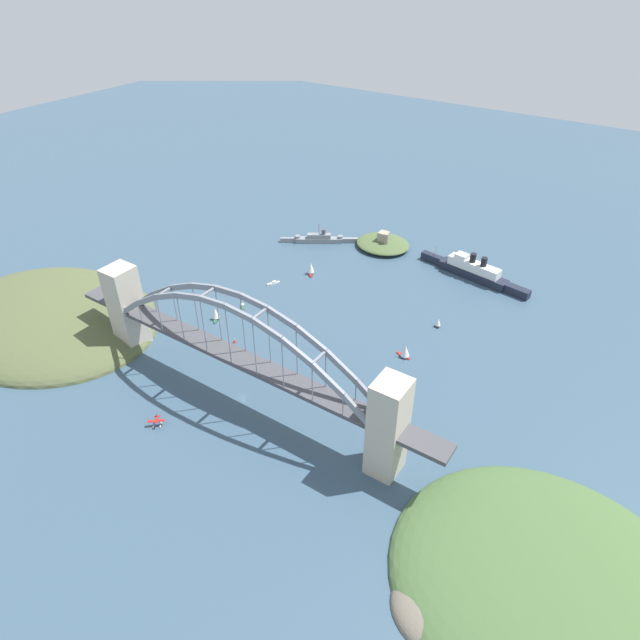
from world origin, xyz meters
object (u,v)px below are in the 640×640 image
at_px(fort_island_mid_harbor, 383,243).
at_px(small_boat_0, 243,306).
at_px(naval_cruiser, 320,239).
at_px(small_boat_1, 438,322).
at_px(small_boat_2, 311,268).
at_px(ocean_liner, 474,271).
at_px(harbor_arch_bridge, 239,357).
at_px(small_boat_4, 405,351).
at_px(seaplane_taxiing_near_bridge, 157,422).
at_px(small_boat_5, 215,313).
at_px(channel_marker_buoy, 234,341).
at_px(small_boat_3, 274,283).

distance_m(fort_island_mid_harbor, small_boat_0, 142.32).
xyz_separation_m(naval_cruiser, small_boat_1, (136.27, -59.46, 0.45)).
relative_size(naval_cruiser, small_boat_2, 4.85).
bearing_deg(ocean_liner, harbor_arch_bridge, -106.57).
height_order(small_boat_1, small_boat_2, small_boat_2).
bearing_deg(ocean_liner, small_boat_4, -89.85).
relative_size(small_boat_0, small_boat_2, 0.75).
bearing_deg(harbor_arch_bridge, ocean_liner, 73.43).
height_order(seaplane_taxiing_near_bridge, small_boat_0, seaplane_taxiing_near_bridge).
height_order(ocean_liner, small_boat_0, ocean_liner).
xyz_separation_m(naval_cruiser, fort_island_mid_harbor, (49.90, 22.03, 0.40)).
distance_m(small_boat_4, small_boat_5, 132.09).
relative_size(seaplane_taxiing_near_bridge, channel_marker_buoy, 3.05).
bearing_deg(seaplane_taxiing_near_bridge, ocean_liner, 70.86).
bearing_deg(small_boat_1, seaplane_taxiing_near_bridge, -117.70).
bearing_deg(naval_cruiser, seaplane_taxiing_near_bridge, -78.34).
bearing_deg(small_boat_2, small_boat_3, -117.15).
height_order(small_boat_5, channel_marker_buoy, small_boat_5).
relative_size(small_boat_0, small_boat_4, 0.86).
relative_size(fort_island_mid_harbor, small_boat_3, 4.84).
bearing_deg(fort_island_mid_harbor, small_boat_0, -105.98).
xyz_separation_m(seaplane_taxiing_near_bridge, small_boat_2, (-22.93, 179.99, 3.28)).
bearing_deg(seaplane_taxiing_near_bridge, small_boat_2, 97.26).
distance_m(small_boat_1, channel_marker_buoy, 136.81).
bearing_deg(small_boat_2, small_boat_5, -102.28).
xyz_separation_m(small_boat_2, channel_marker_buoy, (9.19, -100.76, -4.40)).
xyz_separation_m(seaplane_taxiing_near_bridge, small_boat_4, (85.27, 127.48, 2.51)).
height_order(harbor_arch_bridge, ocean_liner, harbor_arch_bridge).
bearing_deg(small_boat_1, harbor_arch_bridge, -116.81).
xyz_separation_m(fort_island_mid_harbor, small_boat_3, (-40.16, -99.52, -2.63)).
distance_m(harbor_arch_bridge, small_boat_3, 128.92).
height_order(small_boat_3, small_boat_5, small_boat_5).
xyz_separation_m(small_boat_3, channel_marker_buoy, (23.80, -72.28, 0.23)).
xyz_separation_m(harbor_arch_bridge, small_boat_5, (-66.79, 49.81, -25.00)).
height_order(harbor_arch_bridge, small_boat_4, harbor_arch_bridge).
bearing_deg(small_boat_0, seaplane_taxiing_near_bridge, -72.25).
bearing_deg(harbor_arch_bridge, small_boat_5, 143.28).
xyz_separation_m(naval_cruiser, small_boat_4, (132.54, -101.52, 1.63)).
xyz_separation_m(fort_island_mid_harbor, small_boat_4, (82.64, -123.54, 1.23)).
relative_size(fort_island_mid_harbor, small_boat_1, 6.02).
bearing_deg(small_boat_3, naval_cruiser, 97.16).
bearing_deg(small_boat_4, small_boat_0, -173.79).
bearing_deg(small_boat_2, ocean_liner, 30.97).
bearing_deg(small_boat_4, fort_island_mid_harbor, 123.78).
relative_size(seaplane_taxiing_near_bridge, small_boat_1, 1.10).
distance_m(fort_island_mid_harbor, small_boat_1, 118.75).
bearing_deg(small_boat_5, naval_cruiser, 92.19).
distance_m(naval_cruiser, channel_marker_buoy, 153.49).
xyz_separation_m(small_boat_0, small_boat_1, (125.56, 55.31, 2.83)).
relative_size(ocean_liner, small_boat_1, 12.15).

